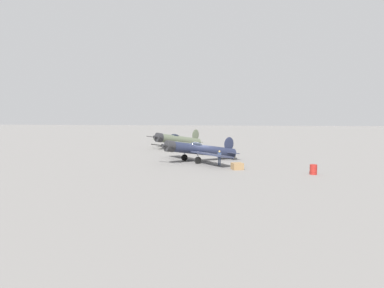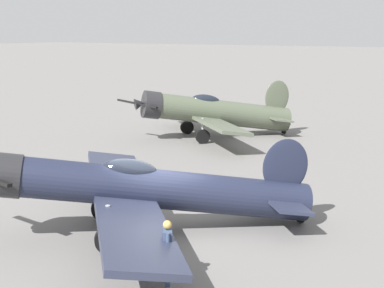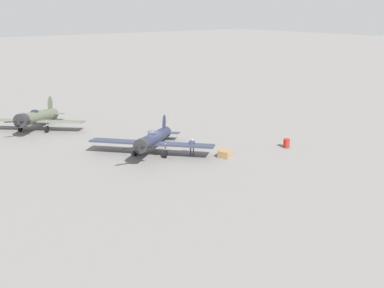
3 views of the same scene
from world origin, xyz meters
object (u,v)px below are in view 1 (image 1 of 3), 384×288
at_px(ground_crew_mechanic, 219,156).
at_px(fuel_drum, 313,170).
at_px(equipment_crate, 237,166).
at_px(airplane_foreground, 199,150).
at_px(airplane_mid_apron, 177,140).

height_order(ground_crew_mechanic, fuel_drum, ground_crew_mechanic).
relative_size(equipment_crate, fuel_drum, 1.50).
xyz_separation_m(airplane_foreground, equipment_crate, (5.24, 4.78, -1.07)).
height_order(equipment_crate, fuel_drum, fuel_drum).
height_order(airplane_mid_apron, fuel_drum, airplane_mid_apron).
height_order(airplane_foreground, airplane_mid_apron, airplane_mid_apron).
bearing_deg(equipment_crate, fuel_drum, 77.00).
bearing_deg(fuel_drum, ground_crew_mechanic, -114.32).
distance_m(airplane_foreground, fuel_drum, 13.70).
height_order(ground_crew_mechanic, equipment_crate, ground_crew_mechanic).
xyz_separation_m(ground_crew_mechanic, fuel_drum, (4.12, 9.11, -0.53)).
distance_m(airplane_foreground, ground_crew_mechanic, 3.88).
height_order(airplane_foreground, ground_crew_mechanic, airplane_foreground).
bearing_deg(airplane_mid_apron, ground_crew_mechanic, 69.07).
relative_size(airplane_mid_apron, fuel_drum, 10.46).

